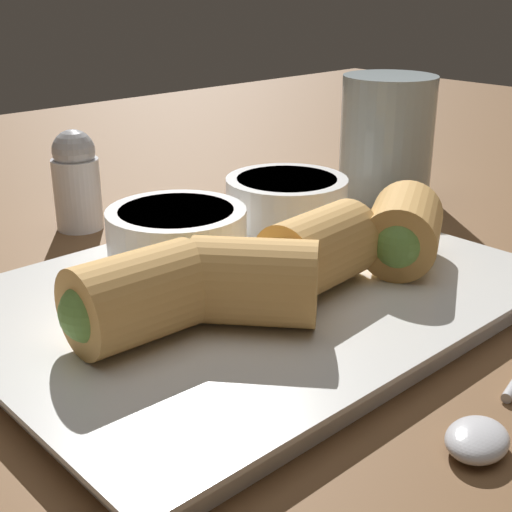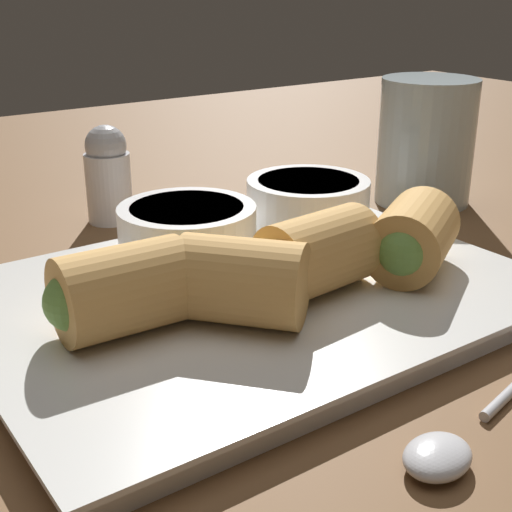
% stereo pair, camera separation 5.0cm
% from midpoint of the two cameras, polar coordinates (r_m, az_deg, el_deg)
% --- Properties ---
extents(table_surface, '(1.80, 1.40, 0.02)m').
position_cam_midpoint_polar(table_surface, '(0.40, -1.46, -6.91)').
color(table_surface, brown).
rests_on(table_surface, ground).
extents(serving_plate, '(0.31, 0.23, 0.01)m').
position_cam_midpoint_polar(serving_plate, '(0.41, -3.53, -3.37)').
color(serving_plate, silver).
rests_on(serving_plate, table_surface).
extents(roll_front_left, '(0.07, 0.08, 0.04)m').
position_cam_midpoint_polar(roll_front_left, '(0.35, -4.84, -2.14)').
color(roll_front_left, '#DBA356').
rests_on(roll_front_left, serving_plate).
extents(roll_front_right, '(0.07, 0.05, 0.04)m').
position_cam_midpoint_polar(roll_front_right, '(0.39, 0.96, 0.32)').
color(roll_front_right, '#DBA356').
rests_on(roll_front_right, serving_plate).
extents(roll_back_left, '(0.08, 0.07, 0.04)m').
position_cam_midpoint_polar(roll_back_left, '(0.42, 8.35, 1.88)').
color(roll_back_left, '#DBA356').
rests_on(roll_back_left, serving_plate).
extents(roll_back_right, '(0.07, 0.05, 0.04)m').
position_cam_midpoint_polar(roll_back_right, '(0.34, -14.23, -3.51)').
color(roll_back_right, '#DBA356').
rests_on(roll_back_right, serving_plate).
extents(dipping_bowl_near, '(0.09, 0.09, 0.03)m').
position_cam_midpoint_polar(dipping_bowl_near, '(0.44, -9.61, 1.82)').
color(dipping_bowl_near, white).
rests_on(dipping_bowl_near, serving_plate).
extents(dipping_bowl_far, '(0.09, 0.09, 0.03)m').
position_cam_midpoint_polar(dipping_bowl_far, '(0.50, -0.40, 4.59)').
color(dipping_bowl_far, white).
rests_on(dipping_bowl_far, serving_plate).
extents(spoon, '(0.15, 0.05, 0.01)m').
position_cam_midpoint_polar(spoon, '(0.31, 13.94, -12.73)').
color(spoon, silver).
rests_on(spoon, table_surface).
extents(drinking_glass, '(0.08, 0.08, 0.10)m').
position_cam_midpoint_polar(drinking_glass, '(0.61, 8.10, 9.36)').
color(drinking_glass, silver).
rests_on(drinking_glass, table_surface).
extents(salt_shaker, '(0.03, 0.03, 0.07)m').
position_cam_midpoint_polar(salt_shaker, '(0.55, -16.57, 5.81)').
color(salt_shaker, silver).
rests_on(salt_shaker, table_surface).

